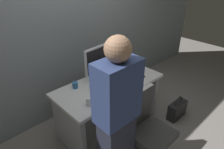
# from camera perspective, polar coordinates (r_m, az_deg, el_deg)

# --- Properties ---
(ground_plane) EXTENTS (9.00, 9.00, 0.00)m
(ground_plane) POSITION_cam_1_polar(r_m,az_deg,el_deg) (3.10, -0.66, -13.94)
(ground_plane) COLOR gray
(wall_back) EXTENTS (6.40, 0.10, 3.00)m
(wall_back) POSITION_cam_1_polar(r_m,az_deg,el_deg) (2.96, -11.66, 16.50)
(wall_back) COLOR gray
(wall_back) RESTS_ON ground
(desk) EXTENTS (1.46, 0.70, 0.72)m
(desk) POSITION_cam_1_polar(r_m,az_deg,el_deg) (2.78, -0.71, -6.33)
(desk) COLOR white
(desk) RESTS_ON ground
(office_chair) EXTENTS (0.52, 0.52, 0.94)m
(office_chair) POSITION_cam_1_polar(r_m,az_deg,el_deg) (2.40, 9.72, -16.01)
(office_chair) COLOR black
(office_chair) RESTS_ON ground
(person_at_desk) EXTENTS (0.40, 0.24, 1.64)m
(person_at_desk) POSITION_cam_1_polar(r_m,az_deg,el_deg) (1.92, 1.37, -12.38)
(person_at_desk) COLOR #262838
(person_at_desk) RESTS_ON ground
(monitor) EXTENTS (0.54, 0.16, 0.46)m
(monitor) POSITION_cam_1_polar(r_m,az_deg,el_deg) (2.71, -3.23, 4.21)
(monitor) COLOR silver
(monitor) RESTS_ON desk
(keyboard) EXTENTS (0.43, 0.13, 0.02)m
(keyboard) POSITION_cam_1_polar(r_m,az_deg,el_deg) (2.60, 0.37, -3.03)
(keyboard) COLOR #262626
(keyboard) RESTS_ON desk
(mouse) EXTENTS (0.06, 0.10, 0.03)m
(mouse) POSITION_cam_1_polar(r_m,az_deg,el_deg) (2.80, 4.65, -0.44)
(mouse) COLOR white
(mouse) RESTS_ON desk
(cup_near_keyboard) EXTENTS (0.07, 0.07, 0.09)m
(cup_near_keyboard) POSITION_cam_1_polar(r_m,az_deg,el_deg) (2.27, -6.41, -7.47)
(cup_near_keyboard) COLOR silver
(cup_near_keyboard) RESTS_ON desk
(cup_by_monitor) EXTENTS (0.07, 0.07, 0.08)m
(cup_by_monitor) POSITION_cam_1_polar(r_m,az_deg,el_deg) (2.59, -10.32, -2.97)
(cup_by_monitor) COLOR #3372B2
(cup_by_monitor) RESTS_ON desk
(book_stack) EXTENTS (0.23, 0.21, 0.15)m
(book_stack) POSITION_cam_1_polar(r_m,az_deg,el_deg) (2.93, 3.71, 2.25)
(book_stack) COLOR gold
(book_stack) RESTS_ON desk
(cell_phone) EXTENTS (0.09, 0.15, 0.01)m
(cell_phone) POSITION_cam_1_polar(r_m,az_deg,el_deg) (2.85, 7.83, -0.39)
(cell_phone) COLOR black
(cell_phone) RESTS_ON desk
(handbag) EXTENTS (0.34, 0.14, 0.38)m
(handbag) POSITION_cam_1_polar(r_m,az_deg,el_deg) (3.30, 17.84, -9.39)
(handbag) COLOR #262628
(handbag) RESTS_ON ground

